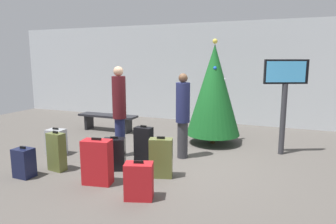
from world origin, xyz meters
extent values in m
plane|color=#514C47|center=(0.00, 0.00, 0.00)|extent=(16.00, 16.00, 0.00)
cube|color=#B7BCC1|center=(0.00, 4.28, 1.62)|extent=(16.00, 0.20, 3.23)
cylinder|color=#4C3319|center=(0.34, 1.68, 0.12)|extent=(0.12, 0.12, 0.23)
cone|color=#14511E|center=(0.34, 1.68, 1.33)|extent=(1.31, 1.31, 2.19)
sphere|color=#F2D84C|center=(0.34, 1.68, 2.49)|extent=(0.12, 0.12, 0.12)
sphere|color=blue|center=(0.39, 1.53, 1.87)|extent=(0.08, 0.08, 0.08)
sphere|color=silver|center=(0.58, 1.72, 1.58)|extent=(0.08, 0.08, 0.08)
sphere|color=blue|center=(0.38, 1.88, 1.69)|extent=(0.08, 0.08, 0.08)
sphere|color=yellow|center=(0.59, 1.99, 1.02)|extent=(0.08, 0.08, 0.08)
cylinder|color=#333338|center=(1.96, 1.38, 0.77)|extent=(0.12, 0.12, 1.55)
cube|color=black|center=(1.96, 1.38, 1.81)|extent=(0.89, 0.46, 0.52)
cube|color=#4CB2F2|center=(1.96, 1.34, 1.81)|extent=(0.77, 0.36, 0.44)
cube|color=black|center=(-2.81, 1.84, 0.45)|extent=(1.78, 0.44, 0.06)
cube|color=black|center=(-3.47, 1.84, 0.21)|extent=(0.08, 0.35, 0.42)
cube|color=black|center=(-2.14, 1.84, 0.21)|extent=(0.08, 0.35, 0.42)
cylinder|color=#1E234C|center=(-1.27, -0.06, 0.42)|extent=(0.22, 0.22, 0.83)
cylinder|color=#4C1419|center=(-1.27, -0.06, 1.28)|extent=(0.38, 0.38, 0.89)
sphere|color=tan|center=(-1.27, -0.06, 1.82)|extent=(0.20, 0.20, 0.20)
cylinder|color=#333338|center=(0.02, 0.33, 0.39)|extent=(0.22, 0.22, 0.77)
cylinder|color=#1E234C|center=(0.02, 0.33, 1.18)|extent=(0.40, 0.40, 0.82)
sphere|color=brown|center=(0.02, 0.33, 1.69)|extent=(0.19, 0.19, 0.19)
cube|color=#59602D|center=(-1.93, -1.25, 0.36)|extent=(0.35, 0.23, 0.72)
cube|color=black|center=(-1.93, -1.25, 0.74)|extent=(0.12, 0.05, 0.04)
cube|color=#B2191E|center=(-0.85, -1.50, 0.38)|extent=(0.51, 0.34, 0.76)
cube|color=black|center=(-0.85, -1.50, 0.78)|extent=(0.17, 0.06, 0.04)
cube|color=black|center=(-0.95, -0.81, 0.30)|extent=(0.47, 0.41, 0.60)
cube|color=black|center=(-0.95, -0.81, 0.62)|extent=(0.14, 0.08, 0.04)
cube|color=#141938|center=(-2.24, -1.73, 0.26)|extent=(0.33, 0.27, 0.52)
cube|color=black|center=(-2.24, -1.73, 0.54)|extent=(0.11, 0.03, 0.04)
cube|color=#59602D|center=(0.01, -0.83, 0.35)|extent=(0.45, 0.32, 0.70)
cube|color=black|center=(0.01, -0.83, 0.72)|extent=(0.14, 0.07, 0.04)
cube|color=black|center=(-0.56, -0.35, 0.38)|extent=(0.35, 0.21, 0.75)
cube|color=black|center=(-0.56, -0.35, 0.77)|extent=(0.12, 0.03, 0.04)
cube|color=#B2191E|center=(0.05, -1.74, 0.28)|extent=(0.48, 0.38, 0.56)
cube|color=black|center=(0.05, -1.74, 0.58)|extent=(0.15, 0.07, 0.04)
cube|color=#9EA0A5|center=(-2.62, -0.49, 0.28)|extent=(0.40, 0.30, 0.56)
cube|color=black|center=(-2.62, -0.49, 0.58)|extent=(0.14, 0.04, 0.04)
camera|label=1|loc=(2.03, -5.54, 2.07)|focal=32.39mm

